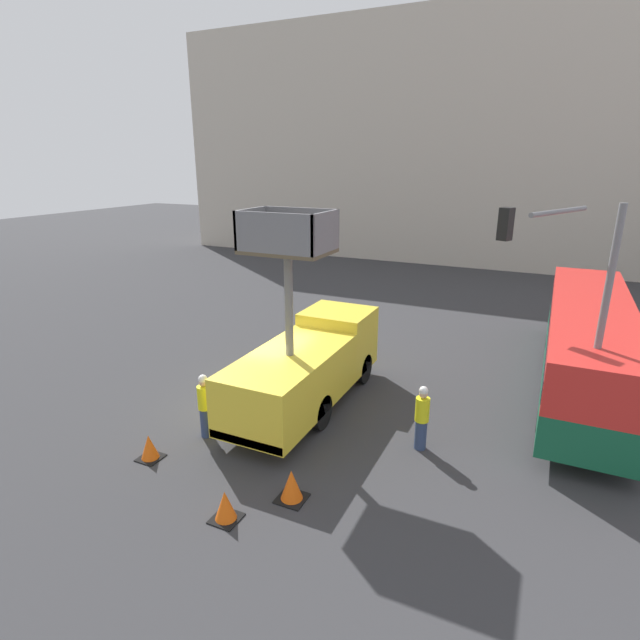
{
  "coord_description": "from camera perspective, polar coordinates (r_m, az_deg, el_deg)",
  "views": [
    {
      "loc": [
        7.85,
        -12.56,
        7.54
      ],
      "look_at": [
        1.31,
        1.33,
        2.61
      ],
      "focal_mm": 28.0,
      "sensor_mm": 36.0,
      "label": 1
    }
  ],
  "objects": [
    {
      "name": "building_backdrop_far",
      "position": [
        43.05,
        15.58,
        18.87
      ],
      "size": [
        44.0,
        10.0,
        17.63
      ],
      "color": "#BCB2A3",
      "rests_on": "ground_plane"
    },
    {
      "name": "road_worker_directing",
      "position": [
        13.94,
        11.55,
        -10.89
      ],
      "size": [
        0.38,
        0.38,
        1.86
      ],
      "rotation": [
        0.0,
        0.0,
        4.73
      ],
      "color": "navy",
      "rests_on": "ground_plane"
    },
    {
      "name": "traffic_cone_far_side",
      "position": [
        12.17,
        -3.28,
        -18.38
      ],
      "size": [
        0.67,
        0.67,
        0.77
      ],
      "color": "black",
      "rests_on": "ground_plane"
    },
    {
      "name": "traffic_cone_near_truck",
      "position": [
        14.28,
        -18.91,
        -13.64
      ],
      "size": [
        0.6,
        0.6,
        0.69
      ],
      "color": "black",
      "rests_on": "ground_plane"
    },
    {
      "name": "city_bus",
      "position": [
        19.07,
        28.29,
        -1.92
      ],
      "size": [
        2.49,
        12.21,
        3.03
      ],
      "rotation": [
        0.0,
        0.0,
        1.52
      ],
      "color": "#145638",
      "rests_on": "ground_plane"
    },
    {
      "name": "utility_truck",
      "position": [
        15.77,
        -1.36,
        -4.77
      ],
      "size": [
        2.35,
        7.08,
        6.29
      ],
      "color": "yellow",
      "rests_on": "ground_plane"
    },
    {
      "name": "traffic_cone_mid_road",
      "position": [
        11.8,
        -10.77,
        -20.19
      ],
      "size": [
        0.62,
        0.62,
        0.71
      ],
      "color": "black",
      "rests_on": "ground_plane"
    },
    {
      "name": "road_worker_near_truck",
      "position": [
        14.59,
        -13.03,
        -9.51
      ],
      "size": [
        0.38,
        0.38,
        1.9
      ],
      "rotation": [
        0.0,
        0.0,
        1.68
      ],
      "color": "navy",
      "rests_on": "ground_plane"
    },
    {
      "name": "traffic_light_pole",
      "position": [
        14.37,
        26.34,
        3.31
      ],
      "size": [
        2.92,
        2.67,
        6.61
      ],
      "color": "slate",
      "rests_on": "ground_plane"
    },
    {
      "name": "ground_plane",
      "position": [
        16.62,
        -6.11,
        -9.3
      ],
      "size": [
        120.0,
        120.0,
        0.0
      ],
      "primitive_type": "plane",
      "color": "#333335"
    }
  ]
}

